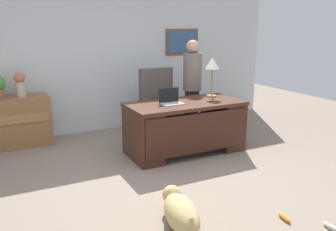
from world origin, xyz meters
name	(u,v)px	position (x,y,z in m)	size (l,w,h in m)	color
ground_plane	(167,179)	(0.00, 0.00, 0.00)	(12.00, 12.00, 0.00)	gray
back_wall	(104,56)	(0.01, 2.60, 1.35)	(7.00, 0.16, 2.70)	silver
desk	(186,126)	(0.69, 0.76, 0.42)	(1.75, 0.84, 0.78)	#422316
armchair	(160,108)	(0.69, 1.67, 0.52)	(0.60, 0.59, 1.18)	#564C47
person_standing	(192,87)	(1.27, 1.56, 0.86)	(0.32, 0.32, 1.66)	#262323
dog_lying	(180,212)	(-0.39, -1.04, 0.15)	(0.43, 0.84, 0.30)	tan
laptop	(171,100)	(0.45, 0.78, 0.84)	(0.32, 0.22, 0.22)	#B2B5BA
desk_lamp	(212,66)	(1.28, 0.96, 1.28)	(0.22, 0.22, 0.63)	#9E8447
vase_with_flowers	(20,83)	(-1.47, 2.25, 1.02)	(0.17, 0.17, 0.39)	#C1B490
dog_toy_bone	(330,227)	(0.88, -1.75, 0.03)	(0.18, 0.05, 0.05)	beige
dog_toy_plush	(284,217)	(0.61, -1.42, 0.03)	(0.19, 0.05, 0.05)	orange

